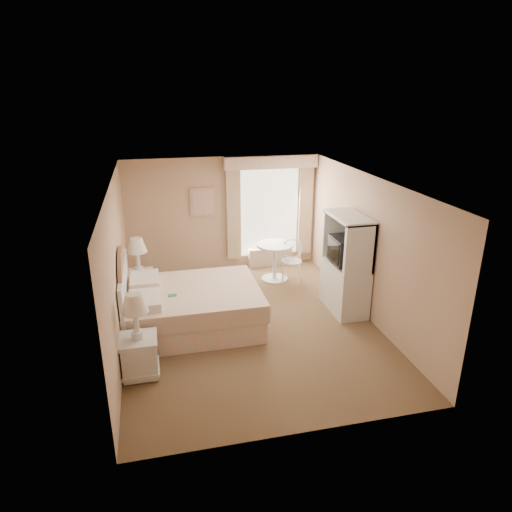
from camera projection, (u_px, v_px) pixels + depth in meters
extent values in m
cube|color=brown|center=(250.00, 324.00, 7.94)|extent=(4.20, 5.50, 0.01)
cube|color=silver|center=(249.00, 181.00, 7.07)|extent=(4.20, 5.50, 0.01)
cube|color=#D1AB8B|center=(223.00, 214.00, 10.02)|extent=(4.20, 0.01, 2.50)
cube|color=#D1AB8B|center=(303.00, 342.00, 5.00)|extent=(4.20, 0.01, 2.50)
cube|color=#D1AB8B|center=(118.00, 267.00, 7.06)|extent=(0.01, 5.50, 2.50)
cube|color=#D1AB8B|center=(367.00, 247.00, 7.95)|extent=(0.01, 5.50, 2.50)
cube|color=white|center=(269.00, 212.00, 10.21)|extent=(1.30, 0.02, 2.00)
cube|color=beige|center=(233.00, 214.00, 9.99)|extent=(0.30, 0.08, 2.05)
cube|color=beige|center=(305.00, 210.00, 10.35)|extent=(0.30, 0.08, 2.05)
cube|color=#D8A38C|center=(271.00, 162.00, 9.74)|extent=(2.05, 0.20, 0.28)
cube|color=beige|center=(270.00, 256.00, 10.49)|extent=(1.00, 0.22, 0.42)
cube|color=tan|center=(202.00, 202.00, 9.79)|extent=(0.52, 0.03, 0.62)
cube|color=beige|center=(202.00, 202.00, 9.77)|extent=(0.42, 0.02, 0.52)
cube|color=#D8A38C|center=(191.00, 316.00, 7.80)|extent=(2.26, 1.72, 0.39)
cube|color=beige|center=(190.00, 298.00, 7.68)|extent=(2.32, 1.79, 0.30)
cube|color=silver|center=(145.00, 301.00, 7.08)|extent=(0.48, 0.67, 0.15)
cube|color=silver|center=(145.00, 281.00, 7.82)|extent=(0.48, 0.67, 0.15)
cube|color=#268B48|center=(172.00, 295.00, 7.41)|extent=(0.14, 0.10, 0.01)
cube|color=silver|center=(125.00, 301.00, 7.44)|extent=(0.06, 1.83, 1.18)
cylinder|color=#95644F|center=(125.00, 295.00, 7.40)|extent=(0.05, 1.62, 1.62)
cube|color=white|center=(140.00, 358.00, 6.44)|extent=(0.48, 0.48, 0.52)
cube|color=white|center=(138.00, 340.00, 6.34)|extent=(0.52, 0.52, 0.06)
cube|color=white|center=(141.00, 368.00, 6.50)|extent=(0.52, 0.52, 0.05)
cylinder|color=silver|center=(137.00, 335.00, 6.31)|extent=(0.17, 0.17, 0.10)
cylinder|color=silver|center=(136.00, 321.00, 6.24)|extent=(0.07, 0.07, 0.41)
cone|color=silver|center=(134.00, 303.00, 6.14)|extent=(0.37, 0.37, 0.27)
cube|color=white|center=(141.00, 288.00, 8.68)|extent=(0.48, 0.48, 0.52)
cube|color=white|center=(139.00, 274.00, 8.58)|extent=(0.52, 0.52, 0.06)
cube|color=white|center=(141.00, 296.00, 8.74)|extent=(0.52, 0.52, 0.05)
cylinder|color=silver|center=(139.00, 270.00, 8.55)|extent=(0.17, 0.17, 0.10)
cylinder|color=silver|center=(138.00, 259.00, 8.48)|extent=(0.07, 0.07, 0.42)
cone|color=silver|center=(137.00, 245.00, 8.38)|extent=(0.37, 0.37, 0.27)
cylinder|color=silver|center=(275.00, 279.00, 9.77)|extent=(0.56, 0.56, 0.03)
cylinder|color=silver|center=(275.00, 262.00, 9.64)|extent=(0.09, 0.09, 0.75)
cylinder|color=white|center=(275.00, 245.00, 9.51)|extent=(0.75, 0.75, 0.04)
cylinder|color=silver|center=(283.00, 274.00, 9.46)|extent=(0.03, 0.03, 0.44)
cylinder|color=silver|center=(299.00, 275.00, 9.42)|extent=(0.03, 0.03, 0.44)
cylinder|color=silver|center=(284.00, 268.00, 9.77)|extent=(0.03, 0.03, 0.44)
cylinder|color=silver|center=(299.00, 269.00, 9.74)|extent=(0.03, 0.03, 0.44)
cylinder|color=white|center=(292.00, 261.00, 9.52)|extent=(0.55, 0.55, 0.04)
torus|color=silver|center=(292.00, 249.00, 9.56)|extent=(0.44, 0.24, 0.42)
cylinder|color=silver|center=(284.00, 250.00, 9.63)|extent=(0.03, 0.03, 0.39)
cylinder|color=silver|center=(300.00, 251.00, 9.59)|extent=(0.03, 0.03, 0.39)
cube|color=white|center=(344.00, 287.00, 8.33)|extent=(0.54, 1.08, 0.88)
cube|color=white|center=(360.00, 250.00, 7.57)|extent=(0.54, 0.08, 0.88)
cube|color=white|center=(337.00, 233.00, 8.48)|extent=(0.54, 0.08, 0.88)
cube|color=white|center=(349.00, 217.00, 7.87)|extent=(0.54, 1.08, 0.06)
cube|color=white|center=(361.00, 240.00, 8.08)|extent=(0.04, 1.08, 0.88)
cube|color=black|center=(346.00, 250.00, 8.08)|extent=(0.47, 0.59, 0.47)
cube|color=black|center=(333.00, 251.00, 8.03)|extent=(0.02, 0.49, 0.39)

